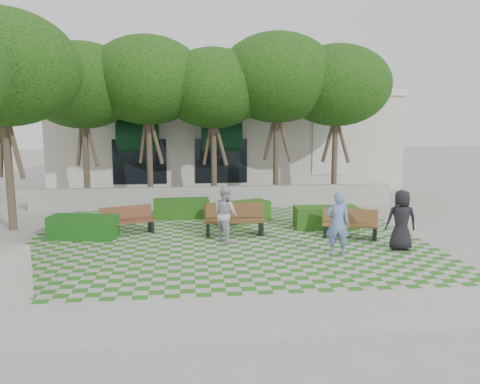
{
  "coord_description": "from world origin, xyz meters",
  "views": [
    {
      "loc": [
        -1.09,
        -13.05,
        3.73
      ],
      "look_at": [
        0.5,
        1.5,
        1.4
      ],
      "focal_mm": 35.0,
      "sensor_mm": 36.0,
      "label": 1
    }
  ],
  "objects": [
    {
      "name": "person_blue",
      "position": [
        2.91,
        -0.98,
        0.88
      ],
      "size": [
        0.72,
        0.55,
        1.77
      ],
      "primitive_type": "imported",
      "rotation": [
        0.0,
        0.0,
        2.93
      ],
      "color": "#6780BD",
      "rests_on": "ground"
    },
    {
      "name": "hedge_midleft",
      "position": [
        -1.41,
        4.32,
        0.36
      ],
      "size": [
        2.09,
        0.93,
        0.72
      ],
      "primitive_type": "cube",
      "rotation": [
        0.0,
        0.0,
        0.05
      ],
      "color": "#1E4A13",
      "rests_on": "ground"
    },
    {
      "name": "person_dark",
      "position": [
        4.86,
        -0.69,
        0.87
      ],
      "size": [
        0.92,
        0.67,
        1.73
      ],
      "primitive_type": "imported",
      "rotation": [
        0.0,
        0.0,
        2.99
      ],
      "color": "black",
      "rests_on": "ground"
    },
    {
      "name": "retaining_wall",
      "position": [
        0.0,
        6.2,
        0.45
      ],
      "size": [
        15.0,
        0.36,
        0.9
      ],
      "primitive_type": "cube",
      "color": "#9E9B93",
      "rests_on": "ground"
    },
    {
      "name": "bench_west",
      "position": [
        -3.11,
        2.05,
        0.43
      ],
      "size": [
        1.78,
        1.1,
        0.89
      ],
      "rotation": [
        0.0,
        0.0,
        0.34
      ],
      "color": "#59321E",
      "rests_on": "ground"
    },
    {
      "name": "lawn",
      "position": [
        0.0,
        1.0,
        0.01
      ],
      "size": [
        12.0,
        12.0,
        0.0
      ],
      "primitive_type": "plane",
      "color": "#2B721E",
      "rests_on": "ground"
    },
    {
      "name": "hedge_east",
      "position": [
        3.51,
        2.12,
        0.37
      ],
      "size": [
        2.14,
        0.93,
        0.74
      ],
      "primitive_type": "cube",
      "rotation": [
        0.0,
        0.0,
        -0.04
      ],
      "color": "#204B14",
      "rests_on": "ground"
    },
    {
      "name": "bench_mid",
      "position": [
        0.32,
        1.57,
        0.49
      ],
      "size": [
        1.94,
        0.69,
        1.01
      ],
      "rotation": [
        0.0,
        0.0,
        -0.03
      ],
      "color": "#53371C",
      "rests_on": "ground"
    },
    {
      "name": "hedge_west",
      "position": [
        -4.41,
        1.61,
        0.36
      ],
      "size": [
        2.15,
        1.17,
        0.71
      ],
      "primitive_type": "cube",
      "rotation": [
        0.0,
        0.0,
        -0.18
      ],
      "color": "#144A13",
      "rests_on": "ground"
    },
    {
      "name": "building",
      "position": [
        0.93,
        14.08,
        2.52
      ],
      "size": [
        18.0,
        8.92,
        5.15
      ],
      "color": "beige",
      "rests_on": "ground"
    },
    {
      "name": "hedge_midright",
      "position": [
        0.72,
        3.38,
        0.37
      ],
      "size": [
        2.25,
        1.61,
        0.73
      ],
      "primitive_type": "cube",
      "rotation": [
        0.0,
        0.0,
        0.41
      ],
      "color": "#234E14",
      "rests_on": "ground"
    },
    {
      "name": "tree_row",
      "position": [
        -1.86,
        5.95,
        5.18
      ],
      "size": [
        17.7,
        13.4,
        7.41
      ],
      "color": "#47382B",
      "rests_on": "ground"
    },
    {
      "name": "bench_east",
      "position": [
        3.89,
        0.79,
        0.43
      ],
      "size": [
        1.79,
        1.06,
        0.89
      ],
      "rotation": [
        0.0,
        0.0,
        -0.31
      ],
      "color": "brown",
      "rests_on": "ground"
    },
    {
      "name": "sidewalk_south",
      "position": [
        0.0,
        -4.7,
        0.01
      ],
      "size": [
        16.0,
        2.0,
        0.01
      ],
      "primitive_type": "cube",
      "color": "#9E9B93",
      "rests_on": "ground"
    },
    {
      "name": "ground",
      "position": [
        0.0,
        0.0,
        0.0
      ],
      "size": [
        90.0,
        90.0,
        0.0
      ],
      "primitive_type": "plane",
      "color": "gray",
      "rests_on": "ground"
    },
    {
      "name": "person_white",
      "position": [
        -0.02,
        0.75,
        0.85
      ],
      "size": [
        1.0,
        1.05,
        1.7
      ],
      "primitive_type": "imported",
      "rotation": [
        0.0,
        0.0,
        2.19
      ],
      "color": "#BEB5C7",
      "rests_on": "ground"
    }
  ]
}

